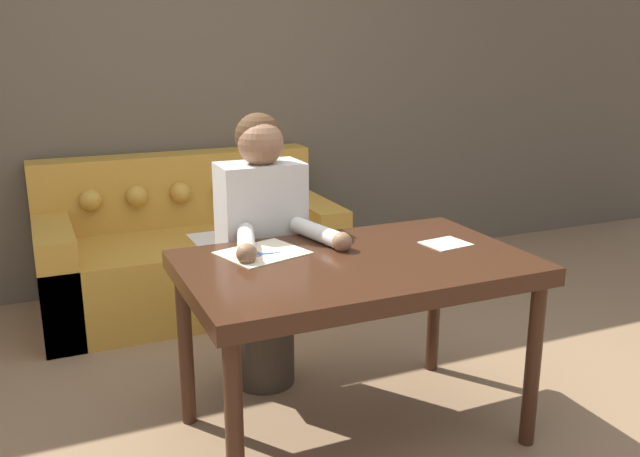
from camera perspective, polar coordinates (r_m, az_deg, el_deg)
The scene contains 8 objects.
ground_plane at distance 2.90m, azimuth 1.78°, elevation -16.71°, with size 16.00×16.00×0.00m, color #846647.
wall_back at distance 4.46m, azimuth -10.00°, elevation 12.07°, with size 8.00×0.06×2.60m.
dining_table at distance 2.61m, azimuth 3.01°, elevation -4.19°, with size 1.32×0.81×0.75m.
couch at distance 4.16m, azimuth -10.97°, elevation -2.12°, with size 1.71×0.88×0.88m.
person at distance 3.03m, azimuth -4.84°, elevation -2.19°, with size 0.47×0.61×1.26m.
pattern_paper_main at distance 2.66m, azimuth -4.86°, elevation -2.04°, with size 0.37×0.34×0.00m.
pattern_paper_offcut at distance 2.82m, azimuth 10.54°, elevation -1.26°, with size 0.20×0.17×0.00m.
scissors at distance 2.64m, azimuth -4.52°, elevation -2.15°, with size 0.21×0.10×0.01m.
Camera 1 is at (-1.06, -2.22, 1.55)m, focal length 38.00 mm.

